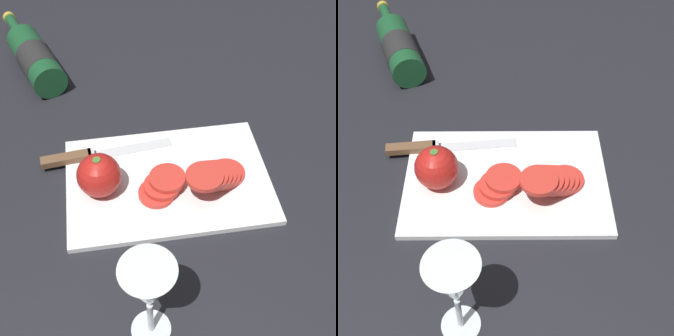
% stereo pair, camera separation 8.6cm
% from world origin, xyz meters
% --- Properties ---
extents(ground_plane, '(3.00, 3.00, 0.00)m').
position_xyz_m(ground_plane, '(0.00, 0.00, 0.00)').
color(ground_plane, black).
extents(cutting_board, '(0.38, 0.26, 0.01)m').
position_xyz_m(cutting_board, '(0.05, -0.01, 0.01)').
color(cutting_board, white).
rests_on(cutting_board, ground_plane).
extents(wine_bottle, '(0.16, 0.32, 0.08)m').
position_xyz_m(wine_bottle, '(0.31, -0.40, 0.04)').
color(wine_bottle, '#194C28').
rests_on(wine_bottle, ground_plane).
extents(wine_glass, '(0.08, 0.08, 0.18)m').
position_xyz_m(wine_glass, '(0.12, 0.27, 0.12)').
color(wine_glass, silver).
rests_on(wine_glass, ground_plane).
extents(whole_tomato, '(0.08, 0.08, 0.08)m').
position_xyz_m(whole_tomato, '(0.18, 0.00, 0.05)').
color(whole_tomato, red).
rests_on(whole_tomato, cutting_board).
extents(knife, '(0.26, 0.05, 0.01)m').
position_xyz_m(knife, '(0.21, -0.09, 0.02)').
color(knife, silver).
rests_on(knife, cutting_board).
extents(tomato_slice_stack_near, '(0.12, 0.11, 0.06)m').
position_xyz_m(tomato_slice_stack_near, '(-0.03, 0.02, 0.04)').
color(tomato_slice_stack_near, red).
rests_on(tomato_slice_stack_near, cutting_board).
extents(tomato_slice_stack_far, '(0.09, 0.08, 0.03)m').
position_xyz_m(tomato_slice_stack_far, '(0.07, 0.02, 0.03)').
color(tomato_slice_stack_far, red).
rests_on(tomato_slice_stack_far, cutting_board).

